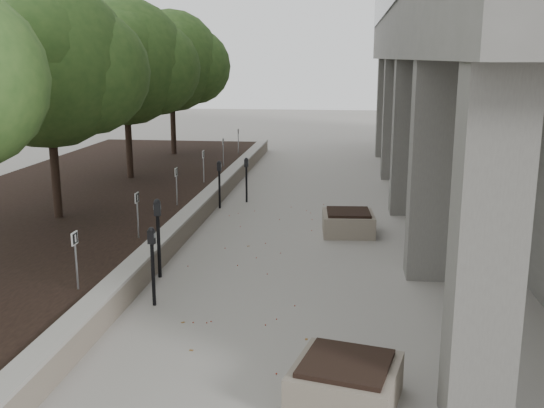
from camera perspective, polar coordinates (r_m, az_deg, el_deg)
The scene contains 18 objects.
retaining_wall at distance 15.57m, azimuth -7.17°, elevation -1.09°, with size 0.39×26.00×0.50m, color gray, non-canonical shape.
planting_bed at distance 16.84m, azimuth -19.39°, elevation -0.83°, with size 7.00×26.00×0.40m, color black.
crabapple_tree_3 at distance 15.22m, azimuth -19.49°, elevation 8.90°, with size 4.60×4.00×5.44m, color #2D4F1E, non-canonical shape.
crabapple_tree_4 at distance 19.82m, azimuth -13.07°, elevation 10.11°, with size 4.60×4.00×5.44m, color #2D4F1E, non-canonical shape.
crabapple_tree_5 at distance 24.58m, azimuth -9.07°, elevation 10.79°, with size 4.60×4.00×5.44m, color #2D4F1E, non-canonical shape.
parking_sign_3 at distance 10.56m, azimuth -17.30°, elevation -4.92°, with size 0.04×0.22×0.96m, color black, non-canonical shape.
parking_sign_4 at distance 13.24m, azimuth -12.06°, elevation -1.01°, with size 0.04×0.22×0.96m, color black, non-canonical shape.
parking_sign_5 at distance 16.03m, azimuth -8.62°, elevation 1.58°, with size 0.04×0.22×0.96m, color black, non-canonical shape.
parking_sign_6 at distance 18.89m, azimuth -6.21°, elevation 3.39°, with size 0.04×0.22×0.96m, color black, non-canonical shape.
parking_sign_7 at distance 21.79m, azimuth -4.43°, elevation 4.71°, with size 0.04×0.22×0.96m, color black, non-canonical shape.
parking_sign_8 at distance 24.71m, azimuth -3.07°, elevation 5.73°, with size 0.04×0.22×0.96m, color black, non-canonical shape.
parking_meter_2 at distance 10.62m, azimuth -10.73°, elevation -5.59°, with size 0.13×0.10×1.35m, color black, non-canonical shape.
parking_meter_3 at distance 11.92m, azimuth -10.23°, elevation -3.08°, with size 0.15×0.11×1.52m, color black, non-canonical shape.
parking_meter_4 at distance 17.25m, azimuth -4.78°, elevation 1.77°, with size 0.13×0.09×1.32m, color black, non-canonical shape.
parking_meter_5 at distance 17.94m, azimuth -2.33°, elevation 2.19°, with size 0.13×0.09×1.29m, color black, non-canonical shape.
planter_front at distance 7.81m, azimuth 6.67°, elevation -15.74°, with size 1.20×1.20×0.56m, color gray, non-canonical shape.
planter_back at distance 14.88m, azimuth 6.90°, elevation -1.65°, with size 1.18×1.18×0.55m, color gray, non-canonical shape.
berry_scatter at distance 11.54m, azimuth -3.58°, elevation -7.34°, with size 3.30×14.10×0.02m, color maroon, non-canonical shape.
Camera 1 is at (1.91, -5.63, 4.04)m, focal length 41.61 mm.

